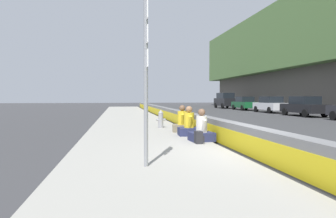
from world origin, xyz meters
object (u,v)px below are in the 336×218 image
at_px(route_sign_post, 146,69).
at_px(seated_person_middle, 189,126).
at_px(parked_car_midline, 270,105).
at_px(fire_hydrant, 161,119).
at_px(parked_car_far, 244,103).
at_px(backpack, 199,137).
at_px(seated_person_foreground, 202,131).
at_px(parked_car_farther, 225,100).
at_px(seated_person_rear, 182,123).
at_px(parked_car_fourth, 304,106).

xyz_separation_m(route_sign_post, seated_person_middle, (4.85, -2.13, -1.74)).
distance_m(route_sign_post, parked_car_midline, 27.25).
relative_size(fire_hydrant, parked_car_far, 0.19).
relative_size(route_sign_post, fire_hydrant, 4.09).
xyz_separation_m(fire_hydrant, backpack, (-5.09, -0.49, -0.25)).
distance_m(fire_hydrant, seated_person_foreground, 4.63).
distance_m(backpack, parked_car_farther, 35.22).
distance_m(route_sign_post, seated_person_foreground, 4.39).
distance_m(fire_hydrant, seated_person_middle, 3.15).
bearing_deg(parked_car_far, seated_person_rear, 150.13).
bearing_deg(parked_car_midline, parked_car_far, 0.24).
xyz_separation_m(backpack, parked_car_fourth, (13.75, -13.14, 0.53)).
bearing_deg(parked_car_midline, parked_car_fourth, 178.53).
bearing_deg(parked_car_midline, route_sign_post, 145.89).
bearing_deg(parked_car_fourth, parked_car_midline, -1.47).
distance_m(seated_person_rear, parked_car_farther, 32.15).
bearing_deg(parked_car_farther, seated_person_foreground, 158.09).
height_order(backpack, parked_car_farther, parked_car_farther).
relative_size(fire_hydrant, seated_person_middle, 0.77).
bearing_deg(seated_person_foreground, parked_car_midline, -34.26).
relative_size(route_sign_post, seated_person_middle, 3.14).
bearing_deg(backpack, parked_car_fourth, -43.70).
xyz_separation_m(route_sign_post, seated_person_foreground, (3.37, -2.21, -1.75)).
relative_size(parked_car_far, parked_car_farther, 0.94).
xyz_separation_m(parked_car_far, parked_car_farther, (6.60, 0.10, 0.32)).
relative_size(seated_person_foreground, backpack, 2.75).
bearing_deg(route_sign_post, parked_car_fourth, -42.30).
distance_m(seated_person_foreground, parked_car_far, 28.67).
xyz_separation_m(seated_person_middle, parked_car_far, (24.06, -13.10, 0.36)).
xyz_separation_m(seated_person_foreground, seated_person_rear, (2.74, 0.07, 0.02)).
relative_size(fire_hydrant, parked_car_midline, 0.20).
height_order(route_sign_post, parked_car_midline, route_sign_post).
bearing_deg(route_sign_post, parked_car_far, -27.79).
xyz_separation_m(seated_person_middle, parked_car_farther, (30.65, -13.00, 0.69)).
xyz_separation_m(fire_hydrant, parked_car_far, (20.97, -13.76, 0.27)).
height_order(seated_person_foreground, seated_person_rear, seated_person_rear).
bearing_deg(fire_hydrant, seated_person_middle, -167.91).
bearing_deg(fire_hydrant, parked_car_far, -33.27).
height_order(parked_car_far, parked_car_farther, parked_car_farther).
relative_size(seated_person_foreground, seated_person_middle, 0.96).
distance_m(seated_person_middle, parked_car_far, 27.39).
xyz_separation_m(seated_person_rear, parked_car_midline, (16.43, -13.12, 0.36)).
bearing_deg(parked_car_fourth, parked_car_farther, -0.08).
bearing_deg(parked_car_far, parked_car_midline, -179.76).
relative_size(backpack, parked_car_fourth, 0.09).
relative_size(route_sign_post, parked_car_farther, 0.75).
bearing_deg(seated_person_foreground, parked_car_far, -27.02).
bearing_deg(seated_person_foreground, parked_car_fourth, -44.26).
distance_m(fire_hydrant, parked_car_fourth, 16.16).
bearing_deg(seated_person_middle, parked_car_midline, -36.60).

